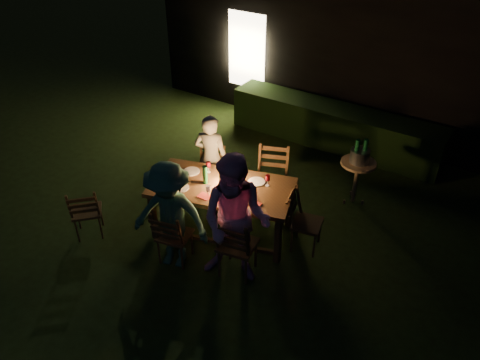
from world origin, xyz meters
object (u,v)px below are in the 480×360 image
Objects in this scene: side_table at (358,167)px; ice_bucket at (360,156)px; dining_table at (222,190)px; chair_spare at (88,220)px; bottle_bucket_b at (364,153)px; chair_end at (305,231)px; bottle_table at (205,175)px; person_house_side at (211,158)px; bottle_bucket_a at (356,153)px; chair_near_left at (175,244)px; chair_near_right at (237,255)px; lantern at (226,175)px; person_opp_right at (236,221)px; chair_far_right at (271,191)px; chair_far_left at (211,184)px; person_opp_left at (170,217)px.

ice_bucket is at bearing 0.00° from side_table.
chair_spare reaches higher than dining_table.
ice_bucket is at bearing -141.34° from bottle_bucket_b.
bottle_table reaches higher than chair_end.
person_house_side reaches higher than bottle_bucket_a.
chair_near_left is 3.11m from bottle_bucket_a.
chair_near_right is 3.01× the size of lantern.
person_opp_right is 6.65× the size of bottle_table.
side_table is (0.69, 2.43, 0.35)m from chair_near_right.
person_house_side is (-0.97, -0.25, 0.42)m from chair_far_right.
bottle_bucket_b is (2.07, 1.21, 0.16)m from person_house_side.
person_opp_right reaches higher than chair_spare.
chair_near_right is 3.29× the size of bottle_bucket_b.
person_opp_right is at bearing -61.24° from dining_table.
ice_bucket reaches higher than chair_far_left.
dining_table is 2.12× the size of chair_near_right.
lantern is at bearing 118.64° from chair_far_left.
dining_table is 7.97× the size of bottle_table.
chair_spare is at bearing 177.35° from chair_near_left.
chair_spare is 0.49× the size of person_opp_right.
chair_near_right is 1.14m from lantern.
bottle_bucket_a is (0.64, 2.39, 0.59)m from chair_near_right.
chair_spare is 2.88× the size of bottle_bucket_b.
side_table is (0.17, 1.46, 0.38)m from chair_end.
chair_far_right is at bearing -138.56° from bottle_bucket_a.
lantern is 2.20m from ice_bucket.
person_house_side reaches higher than chair_far_left.
side_table is (2.02, 1.17, -0.08)m from person_house_side.
person_opp_right is 2.51m from bottle_bucket_a.
bottle_table is at bearing -130.16° from bottle_bucket_b.
bottle_bucket_b is (1.63, 1.94, -0.07)m from bottle_table.
chair_near_right is 1.11× the size of chair_end.
lantern is at bearing 26.66° from bottle_table.
bottle_bucket_a reaches higher than dining_table.
bottle_table is (0.42, -0.68, 0.70)m from chair_far_left.
chair_near_left is 1.03× the size of chair_spare.
person_house_side is (-0.01, 0.05, 0.47)m from chair_far_left.
bottle_bucket_a is at bearing 53.73° from lantern.
chair_near_left reaches higher than side_table.
chair_near_left reaches higher than dining_table.
person_opp_left reaches higher than chair_spare.
chair_near_right is 1.10m from chair_end.
chair_spare is at bearing -143.85° from lantern.
person_house_side reaches higher than bottle_table.
dining_table is 0.94m from person_opp_left.
chair_near_left is at bearing -120.34° from bottle_bucket_b.
bottle_bucket_b reaches higher than chair_spare.
chair_far_right is at bearing 86.47° from person_opp_right.
bottle_bucket_b reaches higher than chair_end.
side_table is (2.00, 1.22, 0.38)m from chair_far_left.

